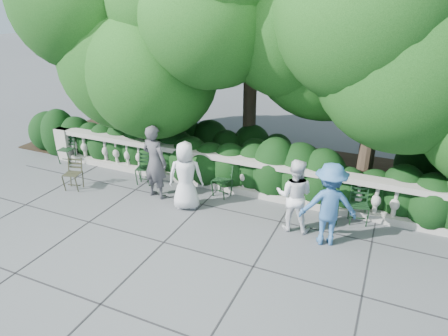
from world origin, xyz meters
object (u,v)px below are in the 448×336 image
at_px(chair_e, 219,198).
at_px(person_casual_man, 294,195).
at_px(person_woman_grey, 155,162).
at_px(chair_b, 145,184).
at_px(person_businessman, 186,176).
at_px(person_older_blue, 329,204).
at_px(chair_c, 144,185).
at_px(chair_weathered, 72,191).
at_px(chair_a, 65,165).
at_px(chair_f, 328,224).
at_px(chair_d, 357,226).

xyz_separation_m(chair_e, person_casual_man, (2.10, -0.64, 0.82)).
relative_size(chair_e, person_woman_grey, 0.44).
xyz_separation_m(chair_b, person_businessman, (1.67, -0.66, 0.84)).
bearing_deg(person_older_blue, chair_e, -36.63).
relative_size(chair_c, person_casual_man, 0.51).
height_order(chair_b, chair_weathered, same).
height_order(chair_e, chair_weathered, same).
height_order(chair_b, person_woman_grey, person_woman_grey).
bearing_deg(chair_weathered, chair_c, 21.14).
height_order(chair_c, person_casual_man, person_casual_man).
distance_m(chair_a, person_casual_man, 7.37).
height_order(person_woman_grey, person_casual_man, person_woman_grey).
relative_size(chair_b, chair_c, 1.00).
xyz_separation_m(chair_b, chair_e, (2.18, 0.09, 0.00)).
relative_size(chair_weathered, person_older_blue, 0.47).
distance_m(chair_a, chair_f, 8.00).
relative_size(chair_a, chair_d, 1.00).
relative_size(chair_c, person_businessman, 0.50).
height_order(chair_f, person_woman_grey, person_woman_grey).
xyz_separation_m(chair_c, chair_e, (2.17, 0.17, 0.00)).
relative_size(chair_b, person_casual_man, 0.51).
bearing_deg(chair_d, chair_f, -175.22).
bearing_deg(chair_e, person_older_blue, -3.22).
bearing_deg(chair_b, chair_weathered, -123.66).
relative_size(chair_c, person_woman_grey, 0.44).
bearing_deg(person_woman_grey, chair_e, -150.14).
relative_size(chair_b, chair_weathered, 1.00).
xyz_separation_m(chair_b, chair_weathered, (-1.51, -1.16, 0.00)).
xyz_separation_m(person_businessman, person_older_blue, (3.37, -0.13, 0.05)).
distance_m(chair_a, person_woman_grey, 3.88).
bearing_deg(chair_d, chair_e, 166.93).
xyz_separation_m(person_woman_grey, person_older_blue, (4.35, -0.33, -0.06)).
distance_m(chair_f, person_older_blue, 1.15).
xyz_separation_m(chair_d, chair_e, (-3.43, -0.05, 0.00)).
height_order(chair_d, chair_e, same).
bearing_deg(chair_f, chair_d, 6.83).
bearing_deg(chair_a, chair_b, -10.31).
bearing_deg(chair_a, person_casual_man, -13.02).
height_order(chair_weathered, person_casual_man, person_casual_man).
xyz_separation_m(chair_a, chair_c, (3.02, -0.22, 0.00)).
bearing_deg(person_casual_man, chair_c, -11.89).
bearing_deg(chair_weathered, chair_f, -4.68).
height_order(chair_a, chair_f, same).
xyz_separation_m(chair_b, person_woman_grey, (0.69, -0.46, 0.95)).
xyz_separation_m(person_casual_man, person_older_blue, (0.77, -0.24, 0.07)).
height_order(chair_b, chair_c, same).
bearing_deg(person_older_blue, chair_a, -26.10).
bearing_deg(chair_e, chair_c, -161.57).
distance_m(chair_a, chair_b, 3.02).
height_order(chair_b, chair_e, same).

